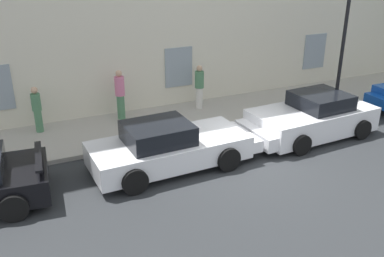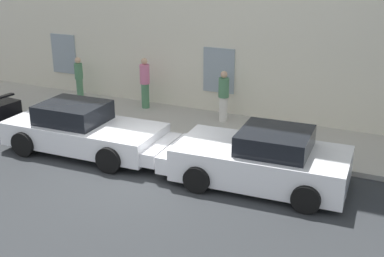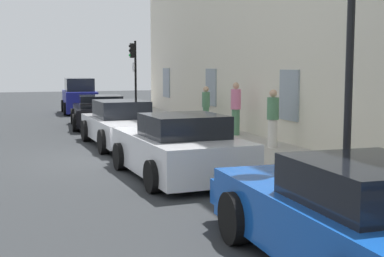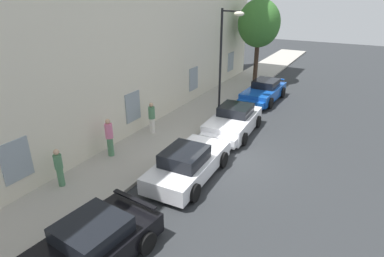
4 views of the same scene
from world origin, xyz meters
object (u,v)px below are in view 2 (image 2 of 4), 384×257
object	(u,v)px
sportscar_yellow_flank	(89,132)
sportscar_white_middle	(255,160)
pedestrian_strolling	(79,77)
pedestrian_bystander	(224,96)
pedestrian_admiring	(145,82)

from	to	relation	value
sportscar_yellow_flank	sportscar_white_middle	xyz separation A→B (m)	(4.83, 0.13, -0.00)
sportscar_yellow_flank	pedestrian_strolling	world-z (taller)	pedestrian_strolling
sportscar_white_middle	sportscar_yellow_flank	bearing A→B (deg)	-178.40
sportscar_white_middle	pedestrian_strolling	bearing A→B (deg)	155.25
sportscar_yellow_flank	pedestrian_bystander	xyz separation A→B (m)	(2.57, 3.72, 0.38)
sportscar_yellow_flank	pedestrian_strolling	size ratio (longest dim) A/B	3.17
pedestrian_admiring	pedestrian_bystander	xyz separation A→B (m)	(3.01, -0.17, -0.06)
pedestrian_strolling	pedestrian_bystander	distance (m)	5.82
sportscar_yellow_flank	pedestrian_strolling	xyz separation A→B (m)	(-3.24, 3.86, 0.33)
pedestrian_strolling	pedestrian_bystander	xyz separation A→B (m)	(5.81, -0.14, 0.05)
pedestrian_admiring	pedestrian_strolling	distance (m)	2.81
pedestrian_strolling	sportscar_yellow_flank	bearing A→B (deg)	-49.95
sportscar_yellow_flank	sportscar_white_middle	bearing A→B (deg)	1.60
pedestrian_strolling	pedestrian_bystander	size ratio (longest dim) A/B	0.93
pedestrian_admiring	pedestrian_strolling	size ratio (longest dim) A/B	1.14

